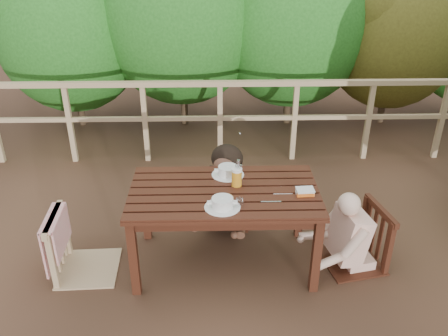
{
  "coord_description": "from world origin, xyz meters",
  "views": [
    {
      "loc": [
        -0.08,
        -3.28,
        2.66
      ],
      "look_at": [
        0.0,
        0.05,
        0.9
      ],
      "focal_mm": 37.81,
      "sensor_mm": 36.0,
      "label": 1
    }
  ],
  "objects_px": {
    "chair_left": "(81,219)",
    "butter_tub": "(305,192)",
    "soup_near": "(222,203)",
    "bread_roll": "(225,198)",
    "tumbler": "(240,203)",
    "soup_far": "(228,171)",
    "bottle": "(238,173)",
    "chair_far": "(231,180)",
    "woman": "(232,158)",
    "beer_glass": "(237,178)",
    "table": "(224,228)",
    "diner_right": "(363,205)",
    "chair_right": "(358,214)"
  },
  "relations": [
    {
      "from": "diner_right",
      "to": "tumbler",
      "type": "bearing_deg",
      "value": 88.66
    },
    {
      "from": "bottle",
      "to": "tumbler",
      "type": "height_order",
      "value": "bottle"
    },
    {
      "from": "chair_left",
      "to": "soup_far",
      "type": "height_order",
      "value": "chair_left"
    },
    {
      "from": "chair_right",
      "to": "chair_left",
      "type": "bearing_deg",
      "value": -100.73
    },
    {
      "from": "chair_right",
      "to": "bread_roll",
      "type": "bearing_deg",
      "value": -94.98
    },
    {
      "from": "diner_right",
      "to": "bottle",
      "type": "distance_m",
      "value": 1.06
    },
    {
      "from": "chair_left",
      "to": "bread_roll",
      "type": "height_order",
      "value": "chair_left"
    },
    {
      "from": "chair_right",
      "to": "tumbler",
      "type": "height_order",
      "value": "chair_right"
    },
    {
      "from": "soup_near",
      "to": "tumbler",
      "type": "height_order",
      "value": "soup_near"
    },
    {
      "from": "chair_far",
      "to": "soup_near",
      "type": "relative_size",
      "value": 3.17
    },
    {
      "from": "chair_left",
      "to": "butter_tub",
      "type": "bearing_deg",
      "value": -92.22
    },
    {
      "from": "chair_right",
      "to": "soup_near",
      "type": "relative_size",
      "value": 3.59
    },
    {
      "from": "chair_far",
      "to": "beer_glass",
      "type": "distance_m",
      "value": 0.7
    },
    {
      "from": "chair_left",
      "to": "bread_roll",
      "type": "relative_size",
      "value": 7.87
    },
    {
      "from": "bottle",
      "to": "beer_glass",
      "type": "bearing_deg",
      "value": -119.91
    },
    {
      "from": "bottle",
      "to": "woman",
      "type": "bearing_deg",
      "value": 92.93
    },
    {
      "from": "beer_glass",
      "to": "butter_tub",
      "type": "xyz_separation_m",
      "value": [
        0.54,
        -0.15,
        -0.05
      ]
    },
    {
      "from": "woman",
      "to": "soup_near",
      "type": "distance_m",
      "value": 0.96
    },
    {
      "from": "chair_far",
      "to": "bottle",
      "type": "distance_m",
      "value": 0.7
    },
    {
      "from": "table",
      "to": "diner_right",
      "type": "height_order",
      "value": "diner_right"
    },
    {
      "from": "beer_glass",
      "to": "chair_left",
      "type": "bearing_deg",
      "value": -172.95
    },
    {
      "from": "chair_left",
      "to": "tumbler",
      "type": "height_order",
      "value": "chair_left"
    },
    {
      "from": "chair_right",
      "to": "bottle",
      "type": "height_order",
      "value": "chair_right"
    },
    {
      "from": "woman",
      "to": "bottle",
      "type": "xyz_separation_m",
      "value": [
        0.03,
        -0.6,
        0.17
      ]
    },
    {
      "from": "butter_tub",
      "to": "soup_near",
      "type": "bearing_deg",
      "value": -168.06
    },
    {
      "from": "chair_right",
      "to": "beer_glass",
      "type": "height_order",
      "value": "chair_right"
    },
    {
      "from": "table",
      "to": "soup_near",
      "type": "bearing_deg",
      "value": -94.43
    },
    {
      "from": "bread_roll",
      "to": "tumbler",
      "type": "relative_size",
      "value": 1.91
    },
    {
      "from": "soup_near",
      "to": "woman",
      "type": "bearing_deg",
      "value": 83.6
    },
    {
      "from": "chair_far",
      "to": "bread_roll",
      "type": "height_order",
      "value": "chair_far"
    },
    {
      "from": "chair_left",
      "to": "beer_glass",
      "type": "xyz_separation_m",
      "value": [
        1.26,
        0.16,
        0.28
      ]
    },
    {
      "from": "soup_near",
      "to": "chair_far",
      "type": "bearing_deg",
      "value": 83.46
    },
    {
      "from": "chair_right",
      "to": "tumbler",
      "type": "bearing_deg",
      "value": -91.03
    },
    {
      "from": "butter_tub",
      "to": "chair_left",
      "type": "bearing_deg",
      "value": 177.09
    },
    {
      "from": "soup_far",
      "to": "beer_glass",
      "type": "relative_size",
      "value": 1.64
    },
    {
      "from": "tumbler",
      "to": "soup_far",
      "type": "bearing_deg",
      "value": 98.85
    },
    {
      "from": "chair_left",
      "to": "tumbler",
      "type": "distance_m",
      "value": 1.3
    },
    {
      "from": "woman",
      "to": "soup_near",
      "type": "height_order",
      "value": "woman"
    },
    {
      "from": "bottle",
      "to": "chair_right",
      "type": "bearing_deg",
      "value": -7.68
    },
    {
      "from": "soup_far",
      "to": "beer_glass",
      "type": "bearing_deg",
      "value": -70.48
    },
    {
      "from": "soup_near",
      "to": "butter_tub",
      "type": "height_order",
      "value": "soup_near"
    },
    {
      "from": "chair_far",
      "to": "soup_near",
      "type": "bearing_deg",
      "value": -79.79
    },
    {
      "from": "table",
      "to": "beer_glass",
      "type": "relative_size",
      "value": 9.04
    },
    {
      "from": "soup_near",
      "to": "bread_roll",
      "type": "bearing_deg",
      "value": 73.56
    },
    {
      "from": "bread_roll",
      "to": "table",
      "type": "bearing_deg",
      "value": 92.0
    },
    {
      "from": "bottle",
      "to": "chair_far",
      "type": "bearing_deg",
      "value": 93.03
    },
    {
      "from": "chair_far",
      "to": "butter_tub",
      "type": "height_order",
      "value": "chair_far"
    },
    {
      "from": "chair_right",
      "to": "beer_glass",
      "type": "distance_m",
      "value": 1.05
    },
    {
      "from": "butter_tub",
      "to": "woman",
      "type": "bearing_deg",
      "value": 122.46
    },
    {
      "from": "chair_far",
      "to": "tumbler",
      "type": "bearing_deg",
      "value": -71.56
    }
  ]
}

